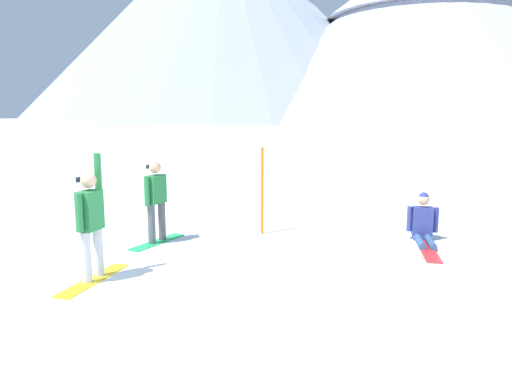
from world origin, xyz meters
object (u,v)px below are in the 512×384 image
Objects in this scene: snowboarder_midground at (156,200)px; trail_marker_pole at (262,191)px; snowboarder_foreground at (91,223)px; snowboarder_background at (424,225)px.

trail_marker_pole is at bearing 40.34° from snowboarder_midground.
snowboarder_foreground is at bearing -110.63° from trail_marker_pole.
trail_marker_pole is (-3.30, -0.58, 0.60)m from snowboarder_background.
snowboarder_background is (4.71, 4.33, -0.58)m from snowboarder_foreground.
snowboarder_midground is 0.88× the size of trail_marker_pole.
snowboarder_foreground reaches higher than snowboarder_midground.
snowboarder_midground is at bearing -139.66° from trail_marker_pole.
snowboarder_background is 3.40m from trail_marker_pole.
snowboarder_foreground is 2.30m from snowboarder_midground.
snowboarder_midground is 2.27m from trail_marker_pole.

